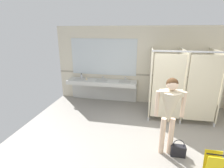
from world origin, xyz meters
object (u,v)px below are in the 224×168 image
at_px(person_standing, 170,108).
at_px(paper_cup, 86,79).
at_px(soap_dispenser, 81,76).
at_px(handbag, 178,150).

distance_m(person_standing, paper_cup, 3.56).
relative_size(person_standing, paper_cup, 21.00).
height_order(soap_dispenser, paper_cup, soap_dispenser).
distance_m(handbag, soap_dispenser, 4.21).
bearing_deg(paper_cup, person_standing, -42.30).
relative_size(handbag, soap_dispenser, 2.23).
bearing_deg(soap_dispenser, person_standing, -42.02).
bearing_deg(handbag, paper_cup, 139.79).
xyz_separation_m(person_standing, paper_cup, (-2.63, 2.39, -0.20)).
height_order(handbag, soap_dispenser, soap_dispenser).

